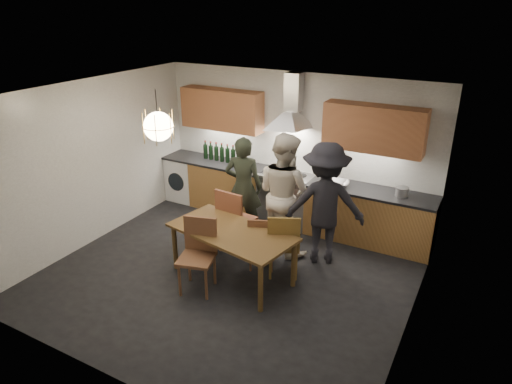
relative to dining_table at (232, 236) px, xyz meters
The scene contains 17 objects.
ground 0.66m from the dining_table, 168.53° to the left, with size 5.00×5.00×0.00m, color black.
room_shell 1.05m from the dining_table, 168.53° to the left, with size 5.02×4.52×2.61m.
counter_run 1.98m from the dining_table, 91.56° to the left, with size 5.00×0.62×0.90m.
range_stove 1.97m from the dining_table, 92.26° to the left, with size 0.90×0.60×0.92m.
wall_fixtures 2.41m from the dining_table, 92.13° to the left, with size 4.30×0.54×1.10m.
pendant_lamp 1.80m from the dining_table, behind, with size 0.43×0.43×0.70m.
dining_table is the anchor object (origin of this frame).
chair_back_left 0.71m from the dining_table, 119.52° to the left, with size 0.51×0.51×1.06m.
chair_back_mid 0.49m from the dining_table, 54.96° to the left, with size 0.50×0.50×0.85m.
chair_back_right 0.73m from the dining_table, 29.35° to the left, with size 0.59×0.59×0.99m.
chair_front 0.50m from the dining_table, 124.04° to the right, with size 0.57×0.57×1.01m.
person_left 1.35m from the dining_table, 112.91° to the left, with size 0.62×0.41×1.70m, color black.
person_mid 1.17m from the dining_table, 75.77° to the left, with size 0.92×0.72×1.90m, color beige.
person_right 1.45m from the dining_table, 48.41° to the left, with size 1.20×0.69×1.86m, color black.
mixing_bowl 2.10m from the dining_table, 65.28° to the left, with size 0.34×0.34×0.08m, color #ABABAF.
stock_pot 2.72m from the dining_table, 46.58° to the left, with size 0.19×0.19×0.14m, color #BABABE.
wine_bottles 2.49m from the dining_table, 124.20° to the left, with size 0.93×0.08×0.34m.
Camera 1 is at (3.03, -4.76, 3.69)m, focal length 32.00 mm.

